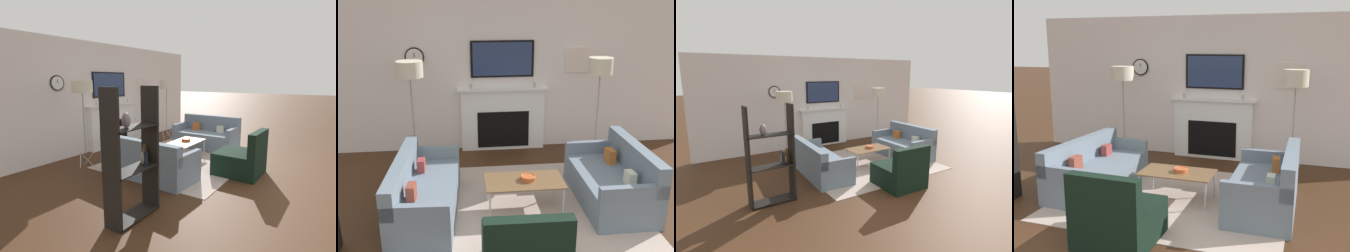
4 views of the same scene
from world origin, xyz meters
The scene contains 11 objects.
ground_plane centered at (0.00, 0.00, 0.00)m, with size 60.00×60.00×0.00m, color #3F2514.
fireplace_wall centered at (0.00, 4.97, 1.23)m, with size 7.41×0.28×2.70m.
area_rug centered at (0.00, 2.70, 0.01)m, with size 3.17×2.67×0.01m.
couch_left centered at (-1.28, 2.70, 0.27)m, with size 0.86×1.86×0.76m.
couch_right centered at (1.28, 2.70, 0.29)m, with size 0.84×1.60×0.83m.
armchair centered at (-0.17, 1.28, 0.28)m, with size 0.84×0.85×0.87m.
coffee_table centered at (0.05, 2.65, 0.39)m, with size 1.03×0.57×0.41m.
decorative_bowl centered at (0.10, 2.66, 0.45)m, with size 0.21×0.21×0.06m.
floor_lamp_left centered at (-1.52, 4.13, 1.62)m, with size 0.41×0.41×1.78m.
floor_lamp_right centered at (1.52, 4.13, 1.62)m, with size 0.39×0.39×1.78m.
shelf_unit centered at (-2.53, 1.94, 0.83)m, with size 0.78×0.28×1.71m.
Camera 3 is at (-3.70, -2.33, 2.21)m, focal length 28.00 mm.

